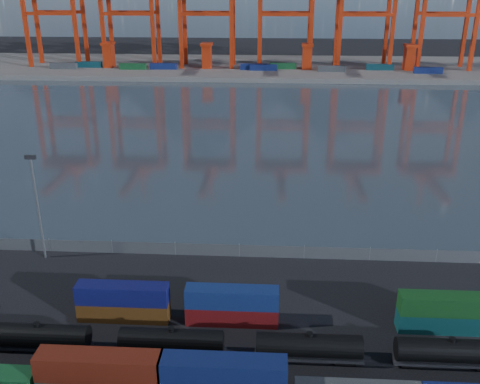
{
  "coord_description": "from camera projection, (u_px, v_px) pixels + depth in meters",
  "views": [
    {
      "loc": [
        4.42,
        -45.16,
        40.31
      ],
      "look_at": [
        0.0,
        30.0,
        10.0
      ],
      "focal_mm": 40.0,
      "sensor_mm": 36.0,
      "label": 1
    }
  ],
  "objects": [
    {
      "name": "ground",
      "position": [
        224.0,
        383.0,
        57.11
      ],
      "size": [
        700.0,
        700.0,
        0.0
      ],
      "primitive_type": "plane",
      "color": "black",
      "rests_on": "ground"
    },
    {
      "name": "harbor_water",
      "position": [
        255.0,
        127.0,
        154.35
      ],
      "size": [
        700.0,
        700.0,
        0.0
      ],
      "primitive_type": "plane",
      "color": "#2E3A43",
      "rests_on": "ground"
    },
    {
      "name": "far_quay",
      "position": [
        262.0,
        67.0,
        251.22
      ],
      "size": [
        700.0,
        70.0,
        2.0
      ],
      "primitive_type": "cube",
      "color": "#514F4C",
      "rests_on": "ground"
    },
    {
      "name": "container_row_mid",
      "position": [
        77.0,
        381.0,
        54.46
      ],
      "size": [
        117.34,
        2.59,
        5.51
      ],
      "color": "navy",
      "rests_on": "ground"
    },
    {
      "name": "container_row_north",
      "position": [
        200.0,
        308.0,
        66.62
      ],
      "size": [
        128.58,
        2.34,
        5.0
      ],
      "color": "#101751",
      "rests_on": "ground"
    },
    {
      "name": "tanker_string",
      "position": [
        105.0,
        339.0,
        61.05
      ],
      "size": [
        89.77,
        2.64,
        3.77
      ],
      "color": "black",
      "rests_on": "ground"
    },
    {
      "name": "waterfront_fence",
      "position": [
        239.0,
        251.0,
        82.67
      ],
      "size": [
        160.12,
        0.12,
        2.2
      ],
      "color": "#595B5E",
      "rests_on": "ground"
    },
    {
      "name": "yard_light_mast",
      "position": [
        37.0,
        202.0,
        79.35
      ],
      "size": [
        1.6,
        0.4,
        16.6
      ],
      "color": "slate",
      "rests_on": "ground"
    },
    {
      "name": "quay_containers",
      "position": [
        237.0,
        67.0,
        237.49
      ],
      "size": [
        172.58,
        10.99,
        2.6
      ],
      "color": "navy",
      "rests_on": "far_quay"
    },
    {
      "name": "straddle_carriers",
      "position": [
        257.0,
        55.0,
        239.54
      ],
      "size": [
        140.0,
        7.0,
        11.1
      ],
      "color": "red",
      "rests_on": "far_quay"
    }
  ]
}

